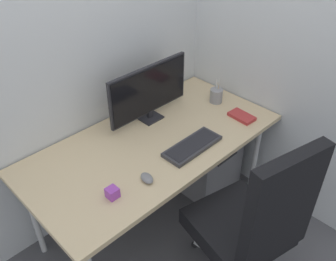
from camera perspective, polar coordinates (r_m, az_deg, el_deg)
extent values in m
plane|color=#4C4C51|center=(2.81, -1.93, -13.35)|extent=(8.00, 8.00, 0.00)
cube|color=silver|center=(2.30, -10.51, 16.95)|extent=(2.75, 0.04, 2.80)
cube|color=silver|center=(2.52, 15.29, 17.97)|extent=(0.04, 1.90, 2.80)
cube|color=#D1B78C|center=(2.32, -2.27, -1.95)|extent=(1.67, 0.83, 0.03)
cylinder|color=silver|center=(2.85, 13.47, -4.00)|extent=(0.04, 0.04, 0.69)
cylinder|color=silver|center=(2.50, -20.26, -12.49)|extent=(0.04, 0.04, 0.69)
cylinder|color=silver|center=(3.14, 3.90, 1.25)|extent=(0.04, 0.04, 0.69)
sphere|color=black|center=(2.72, 11.25, -15.71)|extent=(0.05, 0.05, 0.05)
cube|color=silver|center=(2.60, 10.62, -17.49)|extent=(0.28, 0.15, 0.03)
sphere|color=black|center=(2.63, 4.24, -17.33)|extent=(0.05, 0.05, 0.05)
cube|color=silver|center=(2.55, 6.98, -18.37)|extent=(0.06, 0.29, 0.03)
cylinder|color=silver|center=(2.38, 10.23, -17.73)|extent=(0.04, 0.04, 0.30)
cube|color=black|center=(2.22, 10.80, -14.57)|extent=(0.58, 0.59, 0.11)
cube|color=black|center=(1.84, 17.28, -11.71)|extent=(0.44, 0.16, 0.65)
cube|color=slate|center=(2.93, 4.85, -3.55)|extent=(0.44, 0.54, 0.54)
cube|color=#262628|center=(2.74, 9.30, -4.38)|extent=(0.22, 0.01, 0.02)
cube|color=black|center=(2.52, -2.68, 1.98)|extent=(0.15, 0.12, 0.01)
cube|color=black|center=(2.50, -2.86, 2.70)|extent=(0.04, 0.02, 0.05)
cube|color=black|center=(2.41, -3.02, 6.38)|extent=(0.64, 0.02, 0.34)
cube|color=black|center=(2.40, -2.79, 6.26)|extent=(0.62, 0.01, 0.31)
cube|color=#333338|center=(2.25, 3.83, -2.46)|extent=(0.40, 0.16, 0.02)
cube|color=black|center=(2.25, 3.84, -2.19)|extent=(0.37, 0.13, 0.00)
ellipsoid|color=slate|center=(2.03, -3.31, -7.44)|extent=(0.08, 0.11, 0.03)
cylinder|color=gray|center=(2.70, 7.55, 5.43)|extent=(0.09, 0.09, 0.10)
cylinder|color=silver|center=(2.66, 7.56, 6.64)|extent=(0.02, 0.01, 0.14)
cylinder|color=silver|center=(2.67, 7.77, 6.75)|extent=(0.02, 0.01, 0.14)
torus|color=#337FD8|center=(2.70, 7.57, 5.61)|extent=(0.03, 0.04, 0.01)
cylinder|color=orange|center=(2.70, 7.77, 6.32)|extent=(0.01, 0.01, 0.12)
cube|color=#B23333|center=(2.57, 11.45, 2.19)|extent=(0.11, 0.18, 0.02)
cube|color=purple|center=(1.95, -8.69, -9.60)|extent=(0.06, 0.06, 0.06)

